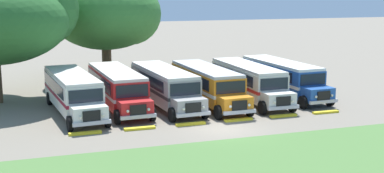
{
  "coord_description": "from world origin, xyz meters",
  "views": [
    {
      "loc": [
        -11.81,
        -28.87,
        8.69
      ],
      "look_at": [
        0.0,
        6.35,
        1.6
      ],
      "focal_mm": 47.38,
      "sensor_mm": 36.0,
      "label": 1
    }
  ],
  "objects_px": {
    "parked_bus_slot_2": "(165,85)",
    "broad_shade_tree": "(106,11)",
    "parked_bus_slot_0": "(73,91)",
    "parked_bus_slot_4": "(248,80)",
    "parked_bus_slot_1": "(117,87)",
    "parked_bus_slot_5": "(282,77)",
    "parked_bus_slot_3": "(207,83)"
  },
  "relations": [
    {
      "from": "parked_bus_slot_2",
      "to": "broad_shade_tree",
      "type": "bearing_deg",
      "value": -175.08
    },
    {
      "from": "parked_bus_slot_0",
      "to": "parked_bus_slot_4",
      "type": "distance_m",
      "value": 13.78
    },
    {
      "from": "parked_bus_slot_0",
      "to": "parked_bus_slot_1",
      "type": "bearing_deg",
      "value": 96.02
    },
    {
      "from": "parked_bus_slot_0",
      "to": "parked_bus_slot_4",
      "type": "relative_size",
      "value": 1.01
    },
    {
      "from": "parked_bus_slot_4",
      "to": "parked_bus_slot_2",
      "type": "bearing_deg",
      "value": -91.42
    },
    {
      "from": "parked_bus_slot_5",
      "to": "broad_shade_tree",
      "type": "distance_m",
      "value": 18.85
    },
    {
      "from": "parked_bus_slot_1",
      "to": "parked_bus_slot_2",
      "type": "relative_size",
      "value": 1.0
    },
    {
      "from": "parked_bus_slot_2",
      "to": "parked_bus_slot_3",
      "type": "distance_m",
      "value": 3.33
    },
    {
      "from": "parked_bus_slot_3",
      "to": "parked_bus_slot_2",
      "type": "bearing_deg",
      "value": -98.48
    },
    {
      "from": "broad_shade_tree",
      "to": "parked_bus_slot_1",
      "type": "bearing_deg",
      "value": -96.15
    },
    {
      "from": "parked_bus_slot_1",
      "to": "broad_shade_tree",
      "type": "height_order",
      "value": "broad_shade_tree"
    },
    {
      "from": "parked_bus_slot_4",
      "to": "broad_shade_tree",
      "type": "bearing_deg",
      "value": -147.4
    },
    {
      "from": "parked_bus_slot_1",
      "to": "parked_bus_slot_3",
      "type": "xyz_separation_m",
      "value": [
        6.84,
        -0.91,
        0.0
      ]
    },
    {
      "from": "parked_bus_slot_4",
      "to": "parked_bus_slot_3",
      "type": "bearing_deg",
      "value": -86.59
    },
    {
      "from": "parked_bus_slot_2",
      "to": "broad_shade_tree",
      "type": "xyz_separation_m",
      "value": [
        -2.1,
        13.8,
        5.1
      ]
    },
    {
      "from": "parked_bus_slot_3",
      "to": "parked_bus_slot_4",
      "type": "relative_size",
      "value": 1.0
    },
    {
      "from": "parked_bus_slot_3",
      "to": "broad_shade_tree",
      "type": "xyz_separation_m",
      "value": [
        -5.41,
        14.16,
        5.1
      ]
    },
    {
      "from": "parked_bus_slot_2",
      "to": "broad_shade_tree",
      "type": "distance_m",
      "value": 14.86
    },
    {
      "from": "parked_bus_slot_3",
      "to": "parked_bus_slot_0",
      "type": "bearing_deg",
      "value": -93.43
    },
    {
      "from": "parked_bus_slot_3",
      "to": "broad_shade_tree",
      "type": "bearing_deg",
      "value": -161.26
    },
    {
      "from": "parked_bus_slot_1",
      "to": "parked_bus_slot_2",
      "type": "height_order",
      "value": "same"
    },
    {
      "from": "parked_bus_slot_0",
      "to": "parked_bus_slot_2",
      "type": "xyz_separation_m",
      "value": [
        6.85,
        0.14,
        0.0
      ]
    },
    {
      "from": "parked_bus_slot_3",
      "to": "parked_bus_slot_5",
      "type": "relative_size",
      "value": 1.0
    },
    {
      "from": "parked_bus_slot_2",
      "to": "parked_bus_slot_5",
      "type": "xyz_separation_m",
      "value": [
        10.37,
        0.61,
        0.0
      ]
    },
    {
      "from": "parked_bus_slot_0",
      "to": "parked_bus_slot_5",
      "type": "distance_m",
      "value": 17.23
    },
    {
      "from": "parked_bus_slot_0",
      "to": "parked_bus_slot_2",
      "type": "height_order",
      "value": "same"
    },
    {
      "from": "parked_bus_slot_0",
      "to": "broad_shade_tree",
      "type": "xyz_separation_m",
      "value": [
        4.75,
        13.94,
        5.1
      ]
    },
    {
      "from": "parked_bus_slot_3",
      "to": "broad_shade_tree",
      "type": "relative_size",
      "value": 0.95
    },
    {
      "from": "parked_bus_slot_1",
      "to": "parked_bus_slot_5",
      "type": "height_order",
      "value": "same"
    },
    {
      "from": "parked_bus_slot_1",
      "to": "parked_bus_slot_3",
      "type": "bearing_deg",
      "value": 79.32
    },
    {
      "from": "broad_shade_tree",
      "to": "parked_bus_slot_4",
      "type": "bearing_deg",
      "value": -57.02
    },
    {
      "from": "parked_bus_slot_0",
      "to": "parked_bus_slot_3",
      "type": "xyz_separation_m",
      "value": [
        10.16,
        -0.22,
        0.0
      ]
    }
  ]
}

